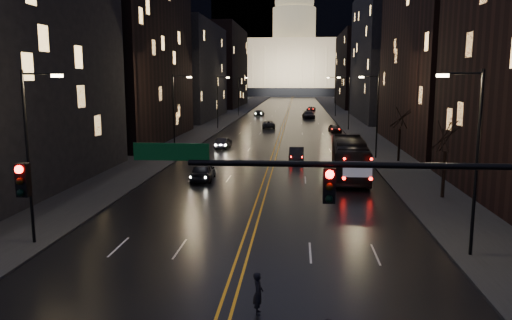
% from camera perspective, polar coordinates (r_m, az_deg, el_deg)
% --- Properties ---
extents(road, '(20.00, 320.00, 0.02)m').
position_cam_1_polar(road, '(144.12, 3.79, 5.89)').
color(road, black).
rests_on(road, ground).
extents(sidewalk_left, '(8.00, 320.00, 0.16)m').
position_cam_1_polar(sidewalk_left, '(145.05, -1.78, 5.96)').
color(sidewalk_left, black).
rests_on(sidewalk_left, ground).
extents(sidewalk_right, '(8.00, 320.00, 0.16)m').
position_cam_1_polar(sidewalk_right, '(144.55, 9.38, 5.82)').
color(sidewalk_right, black).
rests_on(sidewalk_right, ground).
extents(center_line, '(0.62, 320.00, 0.01)m').
position_cam_1_polar(center_line, '(144.12, 3.79, 5.90)').
color(center_line, orange).
rests_on(center_line, road).
extents(building_left_mid, '(12.00, 30.00, 28.00)m').
position_cam_1_polar(building_left_mid, '(72.04, -14.73, 13.34)').
color(building_left_mid, black).
rests_on(building_left_mid, ground).
extents(building_left_far, '(12.00, 34.00, 20.00)m').
position_cam_1_polar(building_left_far, '(108.45, -7.87, 9.98)').
color(building_left_far, black).
rests_on(building_left_far, ground).
extents(building_left_dist, '(12.00, 40.00, 24.00)m').
position_cam_1_polar(building_left_dist, '(155.68, -3.97, 10.56)').
color(building_left_dist, black).
rests_on(building_left_dist, ground).
extents(building_right_mid, '(12.00, 34.00, 26.00)m').
position_cam_1_polar(building_right_mid, '(107.52, 14.96, 11.37)').
color(building_right_mid, black).
rests_on(building_right_mid, ground).
extents(building_right_dist, '(12.00, 40.00, 22.00)m').
position_cam_1_polar(building_right_dist, '(154.96, 11.82, 10.02)').
color(building_right_dist, black).
rests_on(building_right_dist, ground).
extents(mountain_ridge, '(520.00, 60.00, 130.00)m').
position_cam_1_polar(mountain_ridge, '(399.62, 10.62, 17.28)').
color(mountain_ridge, black).
rests_on(mountain_ridge, ground).
extents(capitol, '(90.00, 50.00, 58.50)m').
position_cam_1_polar(capitol, '(264.00, 4.33, 11.15)').
color(capitol, black).
rests_on(capitol, ground).
extents(traffic_signal, '(17.29, 0.45, 7.00)m').
position_cam_1_polar(traffic_signal, '(14.65, 17.78, -4.85)').
color(traffic_signal, black).
rests_on(traffic_signal, ground).
extents(streetlamp_right_near, '(2.13, 0.25, 9.00)m').
position_cam_1_polar(streetlamp_right_near, '(25.46, 23.58, 0.65)').
color(streetlamp_right_near, black).
rests_on(streetlamp_right_near, ground).
extents(streetlamp_left_near, '(2.13, 0.25, 9.00)m').
position_cam_1_polar(streetlamp_left_near, '(27.58, -24.34, 1.21)').
color(streetlamp_left_near, black).
rests_on(streetlamp_left_near, ground).
extents(streetlamp_right_mid, '(2.13, 0.25, 9.00)m').
position_cam_1_polar(streetlamp_right_mid, '(54.58, 13.52, 5.39)').
color(streetlamp_right_mid, black).
rests_on(streetlamp_right_mid, ground).
extents(streetlamp_left_mid, '(2.13, 0.25, 9.00)m').
position_cam_1_polar(streetlamp_left_mid, '(55.60, -9.20, 5.60)').
color(streetlamp_left_mid, black).
rests_on(streetlamp_left_mid, ground).
extents(streetlamp_right_far, '(2.13, 0.25, 9.00)m').
position_cam_1_polar(streetlamp_right_far, '(84.32, 10.47, 6.79)').
color(streetlamp_right_far, black).
rests_on(streetlamp_right_far, ground).
extents(streetlamp_left_far, '(2.13, 0.25, 9.00)m').
position_cam_1_polar(streetlamp_left_far, '(84.98, -4.30, 6.94)').
color(streetlamp_left_far, black).
rests_on(streetlamp_left_far, ground).
extents(streetlamp_right_dist, '(2.13, 0.25, 9.00)m').
position_cam_1_polar(streetlamp_right_dist, '(114.20, 9.01, 7.45)').
color(streetlamp_right_dist, black).
rests_on(streetlamp_right_dist, ground).
extents(streetlamp_left_dist, '(2.13, 0.25, 9.00)m').
position_cam_1_polar(streetlamp_left_dist, '(114.69, -1.92, 7.57)').
color(streetlamp_left_dist, black).
rests_on(streetlamp_left_dist, ground).
extents(tree_right_mid, '(2.40, 2.40, 6.65)m').
position_cam_1_polar(tree_right_mid, '(37.54, 20.89, 2.51)').
color(tree_right_mid, black).
rests_on(tree_right_mid, ground).
extents(tree_right_far, '(2.40, 2.40, 6.65)m').
position_cam_1_polar(tree_right_far, '(53.03, 16.16, 4.57)').
color(tree_right_far, black).
rests_on(tree_right_far, ground).
extents(bus, '(3.42, 12.18, 3.36)m').
position_cam_1_polar(bus, '(44.22, 10.64, 0.18)').
color(bus, black).
rests_on(bus, ground).
extents(oncoming_car_a, '(2.00, 4.60, 1.54)m').
position_cam_1_polar(oncoming_car_a, '(42.52, -6.09, -1.31)').
color(oncoming_car_a, black).
rests_on(oncoming_car_a, ground).
extents(oncoming_car_b, '(1.70, 4.14, 1.33)m').
position_cam_1_polar(oncoming_car_b, '(61.71, -3.78, 1.93)').
color(oncoming_car_b, black).
rests_on(oncoming_car_b, ground).
extents(oncoming_car_c, '(2.60, 4.94, 1.32)m').
position_cam_1_polar(oncoming_car_c, '(87.01, 1.44, 4.10)').
color(oncoming_car_c, black).
rests_on(oncoming_car_c, ground).
extents(oncoming_car_d, '(2.36, 4.79, 1.34)m').
position_cam_1_polar(oncoming_car_d, '(115.88, 0.35, 5.41)').
color(oncoming_car_d, black).
rests_on(oncoming_car_d, ground).
extents(receding_car_a, '(1.58, 4.41, 1.45)m').
position_cam_1_polar(receding_car_a, '(52.44, 4.65, 0.68)').
color(receding_car_a, black).
rests_on(receding_car_a, ground).
extents(receding_car_b, '(2.16, 4.21, 1.37)m').
position_cam_1_polar(receding_car_b, '(80.95, 8.99, 3.61)').
color(receding_car_b, black).
rests_on(receding_car_b, ground).
extents(receding_car_c, '(2.93, 5.79, 1.61)m').
position_cam_1_polar(receding_car_c, '(108.19, 6.03, 5.15)').
color(receding_car_c, black).
rests_on(receding_car_c, ground).
extents(receding_car_d, '(2.64, 4.78, 1.27)m').
position_cam_1_polar(receding_car_d, '(132.41, 6.31, 5.82)').
color(receding_car_d, black).
rests_on(receding_car_d, ground).
extents(pedestrian_a, '(0.43, 0.61, 1.60)m').
position_cam_1_polar(pedestrian_a, '(18.89, 0.25, -14.99)').
color(pedestrian_a, black).
rests_on(pedestrian_a, ground).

